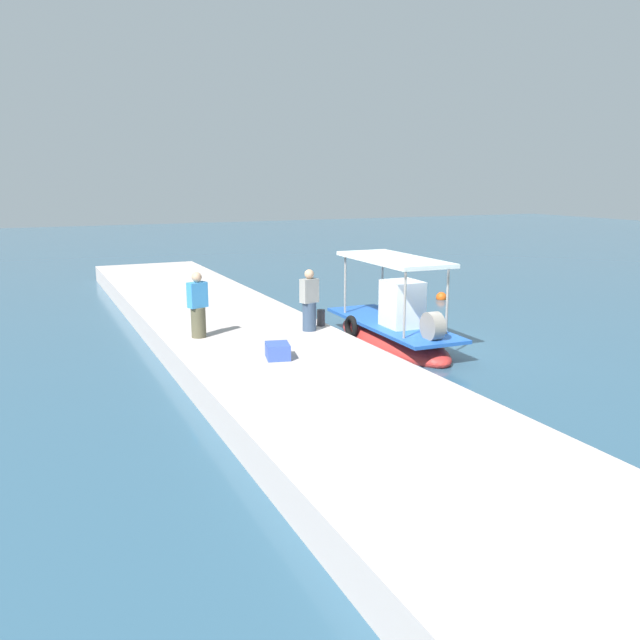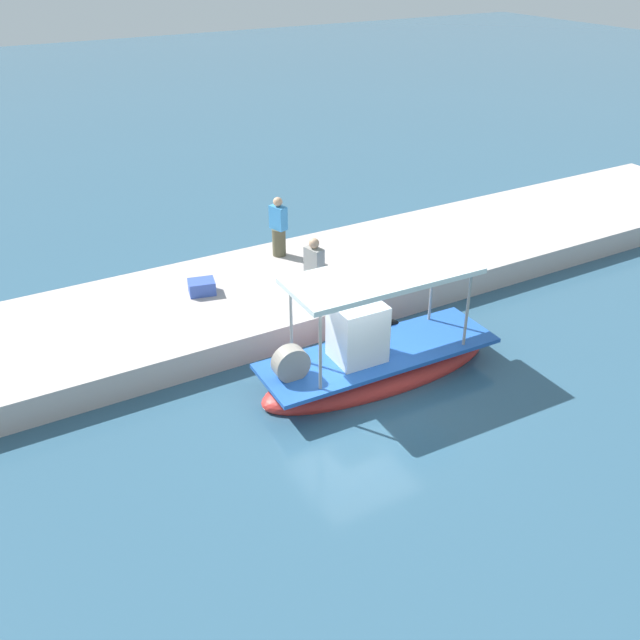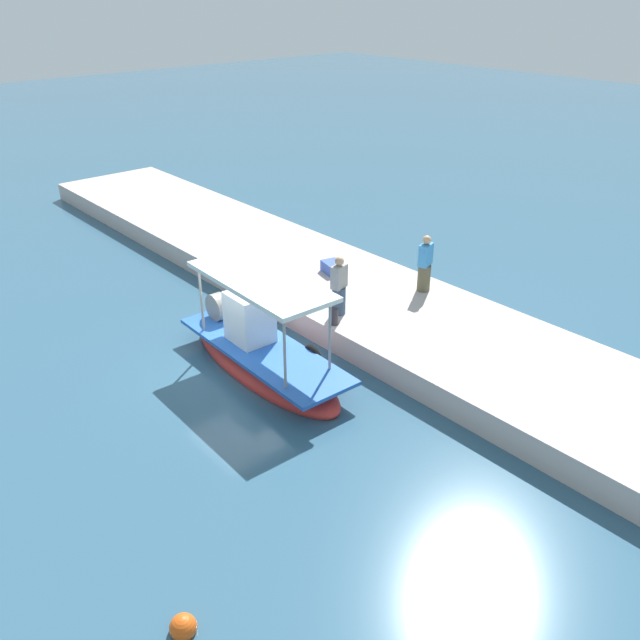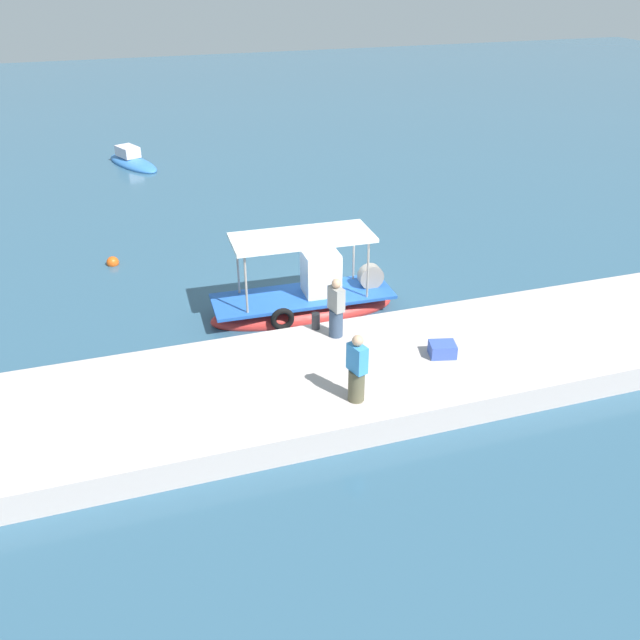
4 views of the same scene
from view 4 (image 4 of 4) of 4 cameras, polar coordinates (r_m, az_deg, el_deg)
name	(u,v)px [view 4 (image 4 of 4)]	position (r m, az deg, el deg)	size (l,w,h in m)	color
ground_plane	(324,306)	(22.20, 0.37, 1.17)	(120.00, 120.00, 0.00)	#315871
dock_quay	(379,372)	(18.23, 4.99, -4.37)	(36.00, 4.87, 0.73)	#C1B2AD
main_fishing_boat	(306,300)	(21.55, -1.18, 1.68)	(6.00, 2.00, 3.03)	red
fisherman_near_bollard	(357,371)	(16.07, 3.11, -4.33)	(0.50, 0.57, 1.79)	brown
fisherman_by_crate	(336,310)	(18.71, 1.36, 0.81)	(0.47, 0.55, 1.76)	#344760
mooring_bollard	(316,321)	(19.33, -0.36, -0.08)	(0.24, 0.24, 0.48)	#2D2D33
cargo_crate	(442,349)	(18.38, 10.25, -2.45)	(0.68, 0.55, 0.37)	#3955B2
marker_buoy	(113,262)	(26.29, -17.04, 4.66)	(0.45, 0.45, 0.45)	#E15515
moored_boat_near	(132,162)	(38.85, -15.50, 12.68)	(3.10, 4.60, 1.17)	#3575C5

